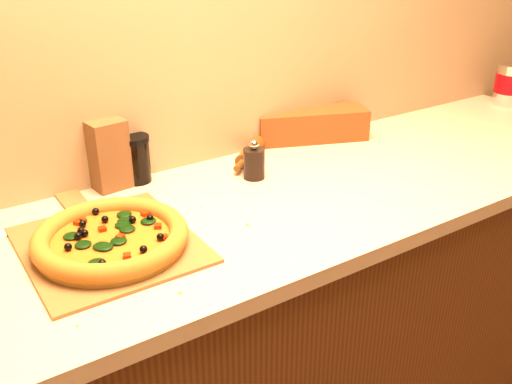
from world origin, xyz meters
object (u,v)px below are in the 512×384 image
pizza_peel (107,241)px  pepper_grinder (254,162)px  coffee_canister (510,84)px  rolling_pin (253,149)px  dark_jar (136,159)px  pizza (111,238)px

pizza_peel → pepper_grinder: bearing=14.3°
pepper_grinder → coffee_canister: bearing=2.0°
pizza_peel → coffee_canister: coffee_canister is taller
pepper_grinder → rolling_pin: size_ratio=0.44×
pepper_grinder → coffee_canister: 1.23m
coffee_canister → dark_jar: size_ratio=1.21×
pizza_peel → coffee_canister: size_ratio=3.39×
pizza → coffee_canister: (1.71, 0.20, 0.05)m
dark_jar → coffee_canister: bearing=-4.5°
dark_jar → pizza: bearing=-121.4°
pizza_peel → pizza: pizza is taller
pizza_peel → coffee_canister: (1.71, 0.16, 0.08)m
dark_jar → pizza_peel: bearing=-124.6°
pepper_grinder → pizza_peel: bearing=-165.9°
pizza → rolling_pin: bearing=27.7°
pizza_peel → dark_jar: dark_jar is taller
rolling_pin → pepper_grinder: bearing=-122.1°
rolling_pin → dark_jar: size_ratio=1.96×
pepper_grinder → dark_jar: dark_jar is taller
pizza_peel → rolling_pin: size_ratio=2.08×
pepper_grinder → rolling_pin: pepper_grinder is taller
rolling_pin → pizza: bearing=-152.3°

